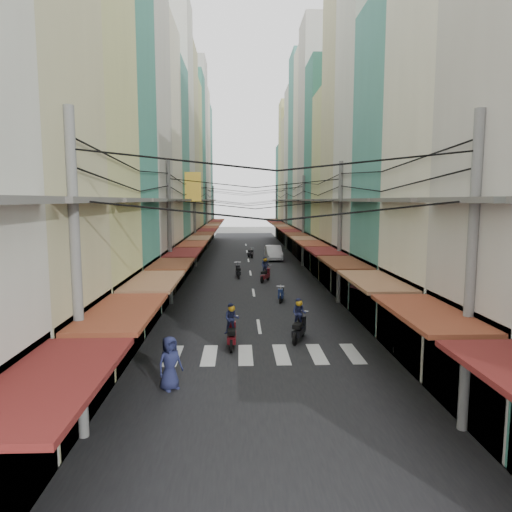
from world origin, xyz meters
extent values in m
plane|color=#61615C|center=(0.00, 0.00, 0.00)|extent=(160.00, 160.00, 0.00)
cube|color=black|center=(0.00, 20.00, 0.01)|extent=(10.00, 80.00, 0.02)
cube|color=gray|center=(-6.50, 20.00, 0.03)|extent=(3.00, 80.00, 0.06)
cube|color=gray|center=(6.50, 20.00, 0.03)|extent=(3.00, 80.00, 0.06)
cube|color=silver|center=(-3.50, -6.00, 0.03)|extent=(0.55, 2.40, 0.01)
cube|color=silver|center=(-2.10, -6.00, 0.03)|extent=(0.55, 2.40, 0.01)
cube|color=silver|center=(-0.70, -6.00, 0.03)|extent=(0.55, 2.40, 0.01)
cube|color=silver|center=(0.70, -6.00, 0.03)|extent=(0.55, 2.40, 0.01)
cube|color=silver|center=(2.10, -6.00, 0.03)|extent=(0.55, 2.40, 0.01)
cube|color=silver|center=(3.50, -6.00, 0.03)|extent=(0.55, 2.40, 0.01)
cube|color=maroon|center=(-4.10, -15.67, 3.00)|extent=(1.80, 4.29, 0.12)
cube|color=black|center=(-5.60, -10.98, 1.60)|extent=(1.20, 4.53, 3.20)
cube|color=brown|center=(-4.10, -10.98, 3.00)|extent=(1.80, 4.34, 0.12)
cube|color=#595651|center=(-4.75, -10.98, 6.00)|extent=(0.50, 4.24, 0.15)
cube|color=#C3C27A|center=(-8.00, -6.27, 7.90)|extent=(6.00, 4.70, 15.81)
cube|color=black|center=(-5.60, -6.27, 1.60)|extent=(1.20, 4.52, 3.20)
cube|color=brown|center=(-4.10, -6.27, 3.00)|extent=(1.80, 4.33, 0.12)
cube|color=#595651|center=(-4.75, -6.27, 6.00)|extent=(0.50, 4.23, 0.15)
cube|color=#3B8270|center=(-8.00, -1.76, 9.62)|extent=(6.00, 4.30, 19.25)
cube|color=black|center=(-5.60, -1.76, 1.60)|extent=(1.20, 4.13, 3.20)
cube|color=#5E2F1B|center=(-4.10, -1.76, 3.00)|extent=(1.80, 3.96, 0.12)
cube|color=#595651|center=(-4.75, -1.76, 6.00)|extent=(0.50, 3.87, 0.15)
cube|color=beige|center=(-8.00, 2.96, 10.47)|extent=(6.00, 5.14, 20.93)
cube|color=black|center=(-5.60, 2.96, 1.60)|extent=(1.20, 4.94, 3.20)
cube|color=maroon|center=(-4.10, 2.96, 3.00)|extent=(1.80, 4.73, 0.12)
cube|color=#595651|center=(-4.75, 2.96, 6.00)|extent=(0.50, 4.63, 0.15)
cube|color=beige|center=(-8.00, 8.00, 8.72)|extent=(6.00, 4.95, 17.43)
cube|color=black|center=(-5.60, 8.00, 1.60)|extent=(1.20, 4.75, 3.20)
cube|color=brown|center=(-4.10, 8.00, 3.00)|extent=(1.80, 4.56, 0.12)
cube|color=#595651|center=(-4.75, 8.00, 6.00)|extent=(0.50, 4.46, 0.15)
cube|color=teal|center=(-8.00, 12.98, 8.16)|extent=(6.00, 4.99, 16.32)
cube|color=black|center=(-5.60, 12.98, 1.60)|extent=(1.20, 4.80, 3.20)
cube|color=brown|center=(-4.10, 12.98, 3.00)|extent=(1.80, 4.60, 0.12)
cube|color=#595651|center=(-4.75, 12.98, 6.00)|extent=(0.50, 4.50, 0.15)
cube|color=beige|center=(-8.00, 17.80, 11.44)|extent=(6.00, 4.65, 22.87)
cube|color=black|center=(-5.60, 17.80, 1.60)|extent=(1.20, 4.46, 3.20)
cube|color=#5E2F1B|center=(-4.10, 17.80, 3.00)|extent=(1.80, 4.27, 0.12)
cube|color=#595651|center=(-4.75, 17.80, 6.00)|extent=(0.50, 4.18, 0.15)
cube|color=#C1B988|center=(-8.00, 22.57, 10.29)|extent=(6.00, 4.89, 20.58)
cube|color=black|center=(-5.60, 22.57, 1.60)|extent=(1.20, 4.70, 3.20)
cube|color=maroon|center=(-4.10, 22.57, 3.00)|extent=(1.80, 4.50, 0.12)
cube|color=#595651|center=(-4.75, 22.57, 6.00)|extent=(0.50, 4.40, 0.15)
cube|color=#C3C27A|center=(-8.00, 27.27, 9.22)|extent=(6.00, 4.52, 18.44)
cube|color=black|center=(-5.60, 27.27, 1.60)|extent=(1.20, 4.34, 3.20)
cube|color=brown|center=(-4.10, 27.27, 3.00)|extent=(1.80, 4.16, 0.12)
cube|color=#595651|center=(-4.75, 27.27, 6.00)|extent=(0.50, 4.07, 0.15)
cube|color=#3B8270|center=(-8.00, 32.13, 10.31)|extent=(6.00, 5.20, 20.63)
cube|color=black|center=(-5.60, 32.13, 1.60)|extent=(1.20, 4.99, 3.20)
cube|color=brown|center=(-4.10, 32.13, 3.00)|extent=(1.80, 4.78, 0.12)
cube|color=#595651|center=(-4.75, 32.13, 6.00)|extent=(0.50, 4.68, 0.15)
cube|color=beige|center=(-8.00, 37.20, 11.85)|extent=(6.00, 4.94, 23.70)
cube|color=black|center=(-5.60, 37.20, 1.60)|extent=(1.20, 4.74, 3.20)
cube|color=#5E2F1B|center=(-4.10, 37.20, 3.00)|extent=(1.80, 4.55, 0.12)
cube|color=#595651|center=(-4.75, 37.20, 6.00)|extent=(0.50, 4.45, 0.15)
cube|color=beige|center=(-8.00, 42.14, 10.56)|extent=(6.00, 4.96, 21.12)
cube|color=black|center=(-5.60, 42.14, 1.60)|extent=(1.20, 4.76, 3.20)
cube|color=maroon|center=(-4.10, 42.14, 3.00)|extent=(1.80, 4.56, 0.12)
cube|color=#595651|center=(-4.75, 42.14, 6.00)|extent=(0.50, 4.46, 0.15)
cube|color=teal|center=(-8.00, 47.14, 9.95)|extent=(6.00, 5.04, 19.90)
cube|color=black|center=(-5.60, 47.14, 1.60)|extent=(1.20, 4.84, 3.20)
cube|color=brown|center=(-4.10, 47.14, 3.00)|extent=(1.80, 4.64, 0.12)
cube|color=#595651|center=(-4.75, 47.14, 6.00)|extent=(0.50, 4.54, 0.15)
cube|color=brown|center=(-4.40, 12.00, 7.00)|extent=(1.20, 0.40, 2.20)
cube|color=black|center=(5.60, -11.40, 1.60)|extent=(1.20, 4.54, 3.20)
cube|color=brown|center=(4.10, -11.40, 3.00)|extent=(1.80, 4.35, 0.12)
cube|color=#595651|center=(4.75, -11.40, 6.00)|extent=(0.50, 4.25, 0.15)
cube|color=beige|center=(8.00, -6.55, 11.19)|extent=(6.00, 4.97, 22.38)
cube|color=black|center=(5.60, -6.55, 1.60)|extent=(1.20, 4.78, 3.20)
cube|color=brown|center=(4.10, -6.55, 3.00)|extent=(1.80, 4.58, 0.12)
cube|color=#595651|center=(4.75, -6.55, 6.00)|extent=(0.50, 4.48, 0.15)
cube|color=teal|center=(8.00, -1.55, 7.54)|extent=(6.00, 5.03, 15.08)
cube|color=black|center=(5.60, -1.55, 1.60)|extent=(1.20, 4.83, 3.20)
cube|color=#5E2F1B|center=(4.10, -1.55, 3.00)|extent=(1.80, 4.63, 0.12)
cube|color=#595651|center=(4.75, -1.55, 6.00)|extent=(0.50, 4.53, 0.15)
cube|color=beige|center=(8.00, 3.36, 10.83)|extent=(6.00, 4.79, 21.66)
cube|color=black|center=(5.60, 3.36, 1.60)|extent=(1.20, 4.60, 3.20)
cube|color=maroon|center=(4.10, 3.36, 3.00)|extent=(1.80, 4.41, 0.12)
cube|color=#595651|center=(4.75, 3.36, 6.00)|extent=(0.50, 4.31, 0.15)
cube|color=#C1B988|center=(8.00, 8.02, 10.37)|extent=(6.00, 4.52, 20.74)
cube|color=black|center=(5.60, 8.02, 1.60)|extent=(1.20, 4.34, 3.20)
cube|color=brown|center=(4.10, 8.02, 3.00)|extent=(1.80, 4.16, 0.12)
cube|color=#595651|center=(4.75, 8.02, 6.00)|extent=(0.50, 4.07, 0.15)
cube|color=#C3C27A|center=(8.00, 12.34, 7.06)|extent=(6.00, 4.12, 14.13)
cube|color=black|center=(5.60, 12.34, 1.60)|extent=(1.20, 3.96, 3.20)
cube|color=brown|center=(4.10, 12.34, 3.00)|extent=(1.80, 3.79, 0.12)
cube|color=#595651|center=(4.75, 12.34, 6.00)|extent=(0.50, 3.71, 0.15)
cube|color=#3B8270|center=(8.00, 16.61, 8.84)|extent=(6.00, 4.40, 17.68)
cube|color=black|center=(5.60, 16.61, 1.60)|extent=(1.20, 4.23, 3.20)
cube|color=#5E2F1B|center=(4.10, 16.61, 3.00)|extent=(1.80, 4.05, 0.12)
cube|color=#595651|center=(4.75, 16.61, 6.00)|extent=(0.50, 3.96, 0.15)
cube|color=beige|center=(8.00, 21.13, 11.30)|extent=(6.00, 4.64, 22.59)
cube|color=black|center=(5.60, 21.13, 1.60)|extent=(1.20, 4.45, 3.20)
cube|color=maroon|center=(4.10, 21.13, 3.00)|extent=(1.80, 4.26, 0.12)
cube|color=#595651|center=(4.75, 21.13, 6.00)|extent=(0.50, 4.17, 0.15)
cube|color=beige|center=(8.00, 25.45, 10.63)|extent=(6.00, 4.00, 21.25)
cube|color=black|center=(5.60, 25.45, 1.60)|extent=(1.20, 3.84, 3.20)
cube|color=brown|center=(4.10, 25.45, 3.00)|extent=(1.80, 3.68, 0.12)
cube|color=#595651|center=(4.75, 25.45, 6.00)|extent=(0.50, 3.60, 0.15)
cube|color=teal|center=(8.00, 29.95, 11.16)|extent=(6.00, 5.01, 22.33)
cube|color=black|center=(5.60, 29.95, 1.60)|extent=(1.20, 4.81, 3.20)
cube|color=brown|center=(4.10, 29.95, 3.00)|extent=(1.80, 4.61, 0.12)
cube|color=#595651|center=(4.75, 29.95, 6.00)|extent=(0.50, 4.51, 0.15)
cube|color=beige|center=(8.00, 34.96, 9.86)|extent=(6.00, 5.00, 19.71)
cube|color=black|center=(5.60, 34.96, 1.60)|extent=(1.20, 4.80, 3.20)
cube|color=#5E2F1B|center=(4.10, 34.96, 3.00)|extent=(1.80, 4.60, 0.12)
cube|color=#595651|center=(4.75, 34.96, 6.00)|extent=(0.50, 4.50, 0.15)
cube|color=#C1B988|center=(8.00, 39.61, 8.43)|extent=(6.00, 4.32, 16.86)
cube|color=black|center=(5.60, 39.61, 1.60)|extent=(1.20, 4.15, 3.20)
cube|color=maroon|center=(4.10, 39.61, 3.00)|extent=(1.80, 3.97, 0.12)
cube|color=#595651|center=(4.75, 39.61, 6.00)|extent=(0.50, 3.89, 0.15)
cube|color=#C3C27A|center=(8.00, 43.94, 9.98)|extent=(6.00, 4.33, 19.96)
cube|color=black|center=(5.60, 43.94, 1.60)|extent=(1.20, 4.16, 3.20)
cube|color=brown|center=(4.10, 43.94, 3.00)|extent=(1.80, 3.99, 0.12)
cube|color=#595651|center=(4.75, 43.94, 6.00)|extent=(0.50, 3.90, 0.15)
cube|color=#3B8270|center=(8.00, 48.54, 7.17)|extent=(6.00, 4.88, 14.34)
cube|color=black|center=(5.60, 48.54, 1.60)|extent=(1.20, 4.68, 3.20)
cube|color=brown|center=(4.10, 48.54, 3.00)|extent=(1.80, 4.49, 0.12)
cube|color=#595651|center=(4.75, 48.54, 6.00)|extent=(0.50, 4.39, 0.15)
cylinder|color=slate|center=(-4.90, -12.00, 4.10)|extent=(0.26, 0.26, 8.20)
cylinder|color=slate|center=(4.90, -12.00, 4.10)|extent=(0.26, 0.26, 8.20)
cylinder|color=slate|center=(-4.90, 3.00, 4.10)|extent=(0.26, 0.26, 8.20)
cylinder|color=slate|center=(4.90, 3.00, 4.10)|extent=(0.26, 0.26, 8.20)
cylinder|color=slate|center=(-4.90, 18.00, 4.10)|extent=(0.26, 0.26, 8.20)
cylinder|color=slate|center=(4.90, 18.00, 4.10)|extent=(0.26, 0.26, 8.20)
cylinder|color=slate|center=(-4.90, 33.00, 4.10)|extent=(0.26, 0.26, 8.20)
cylinder|color=slate|center=(4.90, 33.00, 4.10)|extent=(0.26, 0.26, 8.20)
cylinder|color=slate|center=(-4.90, 48.00, 4.10)|extent=(0.26, 0.26, 8.20)
cylinder|color=slate|center=(4.90, 48.00, 4.10)|extent=(0.26, 0.26, 8.20)
imported|color=silver|center=(2.56, 22.46, 0.00)|extent=(5.13, 2.09, 1.80)
imported|color=black|center=(6.80, 1.11, 0.00)|extent=(1.72, 0.91, 1.12)
cylinder|color=black|center=(-1.25, -4.35, 0.26)|extent=(0.10, 0.52, 0.52)
cylinder|color=black|center=(-1.25, -5.65, 0.26)|extent=(0.10, 0.52, 0.52)
cube|color=maroon|center=(-1.25, -5.00, 0.42)|extent=(0.34, 1.16, 0.28)
cube|color=black|center=(-1.25, -5.25, 0.73)|extent=(0.32, 0.55, 0.18)
cube|color=maroon|center=(-1.25, -4.45, 0.65)|extent=(0.30, 0.28, 0.55)
imported|color=#20244A|center=(-1.25, -5.00, 0.55)|extent=(0.53, 0.38, 1.34)
sphere|color=gold|center=(-1.25, -5.00, 1.56)|extent=(0.28, 0.28, 0.28)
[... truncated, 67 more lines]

